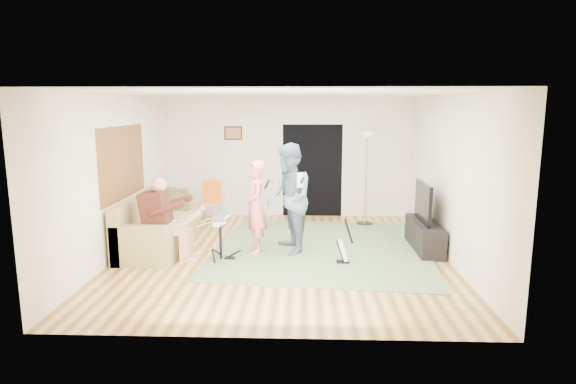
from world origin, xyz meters
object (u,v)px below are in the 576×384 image
(guitar_spare, at_px, (343,250))
(torchiere_lamp, at_px, (366,162))
(guitarist, at_px, (289,199))
(dining_chair, at_px, (210,209))
(singer, at_px, (256,207))
(tv_cabinet, at_px, (424,236))
(television, at_px, (423,202))
(drum_kit, at_px, (221,241))
(sofa, at_px, (155,231))

(guitar_spare, bearing_deg, torchiere_lamp, 75.82)
(guitarist, bearing_deg, dining_chair, -154.24)
(guitar_spare, bearing_deg, singer, 159.54)
(guitar_spare, distance_m, torchiere_lamp, 2.92)
(tv_cabinet, relative_size, television, 1.40)
(drum_kit, relative_size, guitar_spare, 0.99)
(television, bearing_deg, guitar_spare, -150.75)
(torchiere_lamp, relative_size, tv_cabinet, 1.41)
(drum_kit, relative_size, television, 0.73)
(sofa, relative_size, singer, 1.44)
(guitar_spare, bearing_deg, sofa, 167.09)
(tv_cabinet, distance_m, television, 0.60)
(dining_chair, bearing_deg, sofa, -102.79)
(guitarist, relative_size, tv_cabinet, 1.35)
(torchiere_lamp, bearing_deg, dining_chair, -178.85)
(sofa, xyz_separation_m, torchiere_lamp, (3.97, 1.85, 1.04))
(guitarist, relative_size, television, 1.90)
(guitarist, xyz_separation_m, guitar_spare, (0.90, -0.55, -0.74))
(sofa, height_order, torchiere_lamp, torchiere_lamp)
(sofa, relative_size, drum_kit, 3.14)
(torchiere_lamp, relative_size, dining_chair, 2.13)
(drum_kit, height_order, guitar_spare, guitar_spare)
(drum_kit, distance_m, guitar_spare, 2.02)
(guitar_spare, relative_size, torchiere_lamp, 0.38)
(drum_kit, height_order, tv_cabinet, drum_kit)
(drum_kit, bearing_deg, guitar_spare, -3.13)
(drum_kit, distance_m, dining_chair, 2.52)
(drum_kit, distance_m, guitarist, 1.35)
(television, bearing_deg, drum_kit, -168.61)
(singer, bearing_deg, tv_cabinet, 81.13)
(sofa, bearing_deg, dining_chair, 69.84)
(guitarist, bearing_deg, television, 80.42)
(drum_kit, relative_size, torchiere_lamp, 0.37)
(sofa, bearing_deg, guitar_spare, -12.91)
(sofa, xyz_separation_m, guitar_spare, (3.32, -0.76, -0.10))
(tv_cabinet, bearing_deg, sofa, -179.46)
(guitarist, distance_m, television, 2.36)
(guitar_spare, xyz_separation_m, torchiere_lamp, (0.66, 2.61, 1.14))
(guitarist, xyz_separation_m, tv_cabinet, (2.39, 0.25, -0.70))
(torchiere_lamp, distance_m, dining_chair, 3.47)
(guitarist, distance_m, dining_chair, 2.73)
(television, bearing_deg, sofa, -179.46)
(singer, bearing_deg, drum_kit, -64.55)
(guitar_spare, bearing_deg, guitarist, 148.50)
(guitarist, bearing_deg, guitar_spare, 42.79)
(torchiere_lamp, bearing_deg, guitarist, -127.24)
(drum_kit, xyz_separation_m, torchiere_lamp, (2.67, 2.50, 1.03))
(torchiere_lamp, bearing_deg, guitar_spare, -104.18)
(drum_kit, bearing_deg, torchiere_lamp, 43.09)
(torchiere_lamp, bearing_deg, singer, -136.01)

